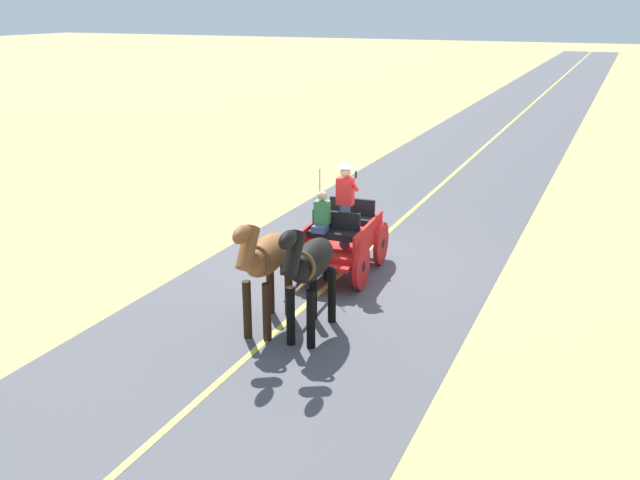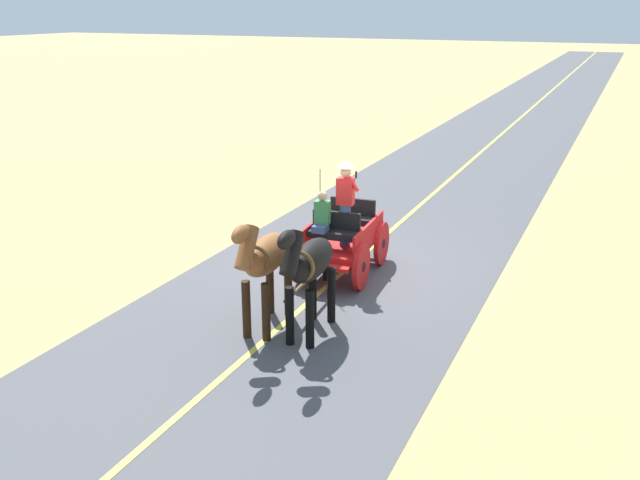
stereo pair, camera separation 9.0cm
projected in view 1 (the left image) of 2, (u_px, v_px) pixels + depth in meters
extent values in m
plane|color=tan|center=(348.00, 268.00, 15.47)|extent=(200.00, 200.00, 0.00)
cube|color=#4C4C51|center=(348.00, 268.00, 15.47)|extent=(6.29, 160.00, 0.01)
cube|color=#DBCC4C|center=(348.00, 267.00, 15.47)|extent=(0.12, 160.00, 0.00)
cube|color=red|center=(343.00, 243.00, 15.03)|extent=(1.35, 2.28, 0.12)
cube|color=red|center=(368.00, 233.00, 14.76)|extent=(0.21, 2.09, 0.44)
cube|color=red|center=(318.00, 228.00, 15.12)|extent=(0.21, 2.09, 0.44)
cube|color=red|center=(324.00, 266.00, 13.98)|extent=(1.09, 0.32, 0.08)
cube|color=red|center=(359.00, 235.00, 16.16)|extent=(0.73, 0.25, 0.06)
cube|color=black|center=(334.00, 235.00, 14.37)|extent=(1.04, 0.43, 0.14)
cube|color=black|center=(336.00, 222.00, 14.46)|extent=(1.02, 0.15, 0.44)
cube|color=black|center=(350.00, 220.00, 15.35)|extent=(1.04, 0.43, 0.14)
cube|color=black|center=(352.00, 208.00, 15.44)|extent=(1.02, 0.15, 0.44)
cylinder|color=red|center=(361.00, 267.00, 14.19)|extent=(0.17, 0.96, 0.96)
cylinder|color=black|center=(361.00, 267.00, 14.19)|extent=(0.13, 0.22, 0.21)
cylinder|color=red|center=(301.00, 259.00, 14.61)|extent=(0.17, 0.96, 0.96)
cylinder|color=black|center=(301.00, 259.00, 14.61)|extent=(0.13, 0.22, 0.21)
cylinder|color=red|center=(381.00, 243.00, 15.57)|extent=(0.17, 0.96, 0.96)
cylinder|color=black|center=(381.00, 243.00, 15.57)|extent=(0.13, 0.22, 0.21)
cylinder|color=red|center=(326.00, 237.00, 15.98)|extent=(0.17, 0.96, 0.96)
cylinder|color=black|center=(326.00, 237.00, 15.98)|extent=(0.13, 0.22, 0.21)
cylinder|color=brown|center=(306.00, 282.00, 13.09)|extent=(0.21, 2.00, 0.07)
cylinder|color=black|center=(320.00, 200.00, 14.24)|extent=(0.02, 0.02, 1.30)
cylinder|color=#384C7F|center=(345.00, 225.00, 14.53)|extent=(0.22, 0.22, 0.90)
cube|color=red|center=(345.00, 191.00, 14.29)|extent=(0.35, 0.24, 0.56)
sphere|color=tan|center=(345.00, 172.00, 14.16)|extent=(0.22, 0.22, 0.22)
cylinder|color=beige|center=(345.00, 167.00, 14.13)|extent=(0.36, 0.36, 0.01)
cylinder|color=beige|center=(345.00, 165.00, 14.12)|extent=(0.20, 0.20, 0.10)
cylinder|color=red|center=(353.00, 184.00, 14.14)|extent=(0.27, 0.10, 0.32)
cube|color=black|center=(356.00, 175.00, 14.04)|extent=(0.02, 0.07, 0.14)
cube|color=#384C7F|center=(320.00, 228.00, 14.30)|extent=(0.30, 0.34, 0.14)
cube|color=#387F47|center=(322.00, 212.00, 14.31)|extent=(0.31, 0.22, 0.48)
sphere|color=tan|center=(322.00, 196.00, 14.19)|extent=(0.20, 0.20, 0.20)
ellipsoid|color=black|center=(312.00, 260.00, 12.00)|extent=(0.67, 1.60, 0.64)
cylinder|color=black|center=(311.00, 319.00, 11.72)|extent=(0.15, 0.15, 1.05)
cylinder|color=black|center=(291.00, 316.00, 11.84)|extent=(0.15, 0.15, 1.05)
cylinder|color=black|center=(332.00, 295.00, 12.70)|extent=(0.15, 0.15, 1.05)
cylinder|color=black|center=(313.00, 292.00, 12.81)|extent=(0.15, 0.15, 1.05)
cylinder|color=black|center=(293.00, 254.00, 11.12)|extent=(0.30, 0.66, 0.73)
ellipsoid|color=black|center=(288.00, 240.00, 10.82)|extent=(0.26, 0.55, 0.28)
cube|color=black|center=(294.00, 251.00, 11.12)|extent=(0.10, 0.51, 0.56)
cylinder|color=black|center=(326.00, 262.00, 12.75)|extent=(0.11, 0.11, 0.70)
torus|color=brown|center=(300.00, 266.00, 11.48)|extent=(0.55, 0.11, 0.55)
ellipsoid|color=brown|center=(268.00, 254.00, 12.26)|extent=(0.73, 1.61, 0.64)
cylinder|color=black|center=(267.00, 312.00, 11.99)|extent=(0.15, 0.15, 1.05)
cylinder|color=black|center=(247.00, 310.00, 12.09)|extent=(0.15, 0.15, 1.05)
cylinder|color=black|center=(289.00, 289.00, 12.97)|extent=(0.15, 0.15, 1.05)
cylinder|color=black|center=(270.00, 287.00, 13.08)|extent=(0.15, 0.15, 1.05)
cylinder|color=brown|center=(248.00, 248.00, 11.37)|extent=(0.33, 0.67, 0.73)
ellipsoid|color=brown|center=(242.00, 234.00, 11.08)|extent=(0.28, 0.56, 0.28)
cube|color=black|center=(248.00, 246.00, 11.38)|extent=(0.11, 0.51, 0.56)
cylinder|color=black|center=(283.00, 257.00, 13.03)|extent=(0.11, 0.11, 0.70)
torus|color=brown|center=(255.00, 260.00, 11.74)|extent=(0.55, 0.13, 0.55)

